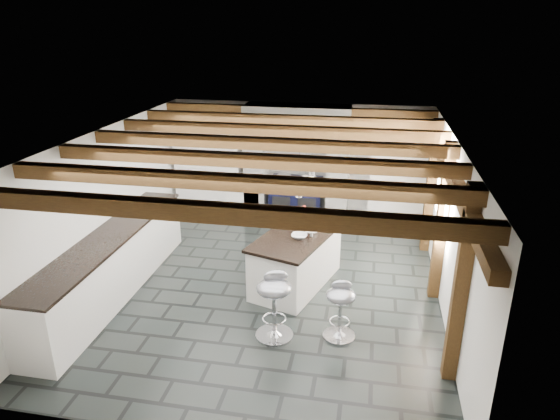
% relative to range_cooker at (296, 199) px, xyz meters
% --- Properties ---
extents(ground, '(6.00, 6.00, 0.00)m').
position_rel_range_cooker_xyz_m(ground, '(0.00, -2.68, -0.47)').
color(ground, black).
rests_on(ground, ground).
extents(room_shell, '(6.00, 6.03, 6.00)m').
position_rel_range_cooker_xyz_m(room_shell, '(-0.61, -1.26, 0.60)').
color(room_shell, white).
rests_on(room_shell, ground).
extents(range_cooker, '(1.00, 0.63, 0.99)m').
position_rel_range_cooker_xyz_m(range_cooker, '(0.00, 0.00, 0.00)').
color(range_cooker, black).
rests_on(range_cooker, ground).
extents(kitchen_island, '(1.32, 1.85, 1.10)m').
position_rel_range_cooker_xyz_m(kitchen_island, '(0.39, -2.51, -0.04)').
color(kitchen_island, white).
rests_on(kitchen_island, ground).
extents(bar_stool_near, '(0.43, 0.43, 0.77)m').
position_rel_range_cooker_xyz_m(bar_stool_near, '(1.14, -3.75, 0.01)').
color(bar_stool_near, silver).
rests_on(bar_stool_near, ground).
extents(bar_stool_far, '(0.55, 0.55, 0.89)m').
position_rel_range_cooker_xyz_m(bar_stool_far, '(0.33, -3.89, 0.09)').
color(bar_stool_far, silver).
rests_on(bar_stool_far, ground).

